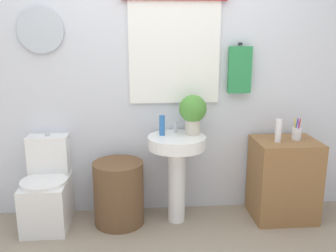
# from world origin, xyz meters

# --- Properties ---
(back_wall) EXTENTS (4.40, 0.18, 2.60)m
(back_wall) POSITION_xyz_m (0.00, 1.15, 1.31)
(back_wall) COLOR silver
(back_wall) RESTS_ON ground_plane
(toilet) EXTENTS (0.38, 0.51, 0.77)m
(toilet) POSITION_xyz_m (-0.94, 0.88, 0.29)
(toilet) COLOR white
(toilet) RESTS_ON ground_plane
(laundry_hamper) EXTENTS (0.43, 0.43, 0.55)m
(laundry_hamper) POSITION_xyz_m (-0.34, 0.85, 0.28)
(laundry_hamper) COLOR brown
(laundry_hamper) RESTS_ON ground_plane
(pedestal_sink) EXTENTS (0.49, 0.49, 0.77)m
(pedestal_sink) POSITION_xyz_m (0.16, 0.85, 0.57)
(pedestal_sink) COLOR white
(pedestal_sink) RESTS_ON ground_plane
(faucet) EXTENTS (0.03, 0.03, 0.10)m
(faucet) POSITION_xyz_m (0.16, 0.97, 0.82)
(faucet) COLOR silver
(faucet) RESTS_ON pedestal_sink
(wooden_cabinet) EXTENTS (0.53, 0.44, 0.71)m
(wooden_cabinet) POSITION_xyz_m (1.11, 0.85, 0.36)
(wooden_cabinet) COLOR olive
(wooden_cabinet) RESTS_ON ground_plane
(soap_bottle) EXTENTS (0.05, 0.05, 0.17)m
(soap_bottle) POSITION_xyz_m (0.04, 0.90, 0.85)
(soap_bottle) COLOR #2D6BB7
(soap_bottle) RESTS_ON pedestal_sink
(potted_plant) EXTENTS (0.23, 0.23, 0.34)m
(potted_plant) POSITION_xyz_m (0.30, 0.91, 0.97)
(potted_plant) COLOR beige
(potted_plant) RESTS_ON pedestal_sink
(lotion_bottle) EXTENTS (0.05, 0.05, 0.20)m
(lotion_bottle) POSITION_xyz_m (1.01, 0.81, 0.81)
(lotion_bottle) COLOR white
(lotion_bottle) RESTS_ON wooden_cabinet
(toothbrush_cup) EXTENTS (0.08, 0.08, 0.19)m
(toothbrush_cup) POSITION_xyz_m (1.20, 0.87, 0.77)
(toothbrush_cup) COLOR silver
(toothbrush_cup) RESTS_ON wooden_cabinet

